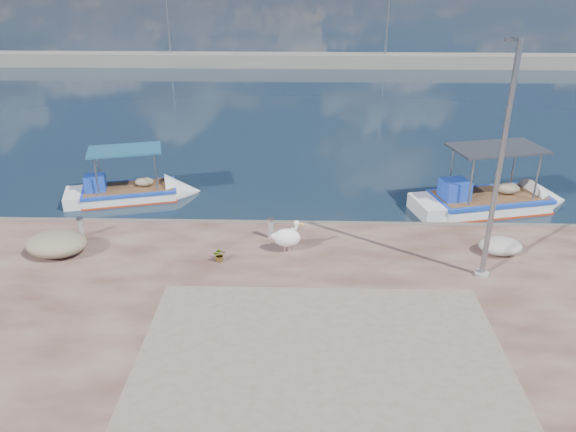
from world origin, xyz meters
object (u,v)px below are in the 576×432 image
(pelican, at_px, (287,237))
(lamp_post, at_px, (498,174))
(boat_left, at_px, (129,194))
(boat_right, at_px, (487,204))
(bollard_near, at_px, (271,227))

(pelican, distance_m, lamp_post, 6.72)
(boat_left, bearing_deg, boat_right, -17.71)
(lamp_post, relative_size, bollard_near, 9.37)
(boat_left, distance_m, pelican, 8.84)
(boat_left, height_order, lamp_post, lamp_post)
(boat_left, xyz_separation_m, boat_right, (14.87, -0.69, 0.04))
(pelican, xyz_separation_m, lamp_post, (5.98, -1.31, 2.76))
(boat_left, bearing_deg, lamp_post, -42.76)
(boat_right, relative_size, lamp_post, 0.96)
(boat_right, height_order, pelican, boat_right)
(pelican, bearing_deg, lamp_post, -12.90)
(boat_left, bearing_deg, pelican, -53.41)
(lamp_post, bearing_deg, boat_right, 71.89)
(lamp_post, xyz_separation_m, bollard_near, (-6.60, 2.30, -2.89))
(boat_left, height_order, bollard_near, boat_left)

